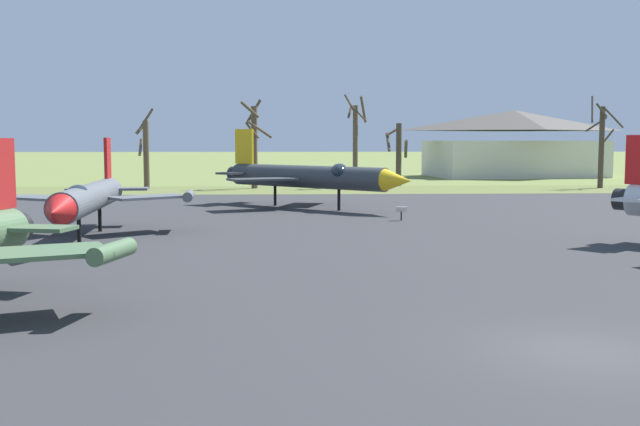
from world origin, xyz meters
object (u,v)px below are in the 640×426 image
object	(u,v)px
jet_fighter_front_left	(310,176)
visitor_building	(514,144)
jet_fighter_rear_center	(89,198)
info_placard_front_left	(401,212)

from	to	relation	value
jet_fighter_front_left	visitor_building	xyz separation A→B (m)	(28.05, 45.82, 1.96)
jet_fighter_rear_center	info_placard_front_left	bearing A→B (deg)	24.49
jet_fighter_front_left	visitor_building	bearing A→B (deg)	58.52
info_placard_front_left	jet_fighter_rear_center	xyz separation A→B (m)	(-16.02, -7.30, 1.42)
jet_fighter_rear_center	visitor_building	size ratio (longest dim) A/B	0.60
info_placard_front_left	jet_fighter_front_left	bearing A→B (deg)	121.36
info_placard_front_left	jet_fighter_rear_center	size ratio (longest dim) A/B	0.06
jet_fighter_rear_center	visitor_building	world-z (taller)	visitor_building
jet_fighter_front_left	jet_fighter_rear_center	xyz separation A→B (m)	(-11.03, -15.49, -0.28)
visitor_building	jet_fighter_rear_center	bearing A→B (deg)	-122.52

